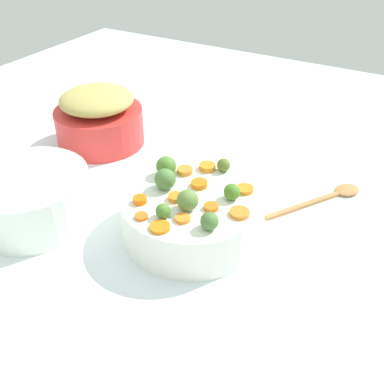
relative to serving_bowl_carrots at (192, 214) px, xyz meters
name	(u,v)px	position (x,y,z in m)	size (l,w,h in m)	color
tabletop	(194,248)	(-0.02, 0.03, -0.06)	(2.40, 2.40, 0.02)	silver
serving_bowl_carrots	(192,214)	(0.00, 0.00, 0.00)	(0.29, 0.29, 0.09)	white
metal_pot	(100,126)	(0.42, -0.21, 0.00)	(0.24, 0.24, 0.10)	red
stuffing_mound	(97,100)	(0.42, -0.21, 0.08)	(0.20, 0.20, 0.06)	tan
carrot_slice_0	(180,218)	(-0.02, 0.07, 0.05)	(0.03, 0.03, 0.01)	orange
carrot_slice_1	(141,216)	(0.05, 0.11, 0.05)	(0.03, 0.03, 0.01)	orange
carrot_slice_2	(240,213)	(-0.11, 0.01, 0.05)	(0.04, 0.04, 0.01)	orange
carrot_slice_3	(176,197)	(0.02, 0.03, 0.05)	(0.03, 0.03, 0.01)	orange
carrot_slice_4	(245,189)	(-0.08, -0.07, 0.05)	(0.04, 0.04, 0.01)	orange
carrot_slice_5	(211,207)	(-0.05, 0.02, 0.05)	(0.03, 0.03, 0.01)	orange
carrot_slice_6	(207,167)	(0.02, -0.10, 0.05)	(0.04, 0.04, 0.01)	orange
carrot_slice_7	(199,184)	(0.00, -0.04, 0.05)	(0.03, 0.03, 0.01)	orange
carrot_slice_8	(185,171)	(0.06, -0.07, 0.05)	(0.03, 0.03, 0.01)	orange
carrot_slice_9	(160,227)	(0.00, 0.12, 0.05)	(0.04, 0.04, 0.01)	orange
carrot_slice_10	(140,200)	(0.08, 0.07, 0.05)	(0.03, 0.03, 0.01)	orange
brussels_sprout_0	(209,221)	(-0.08, 0.07, 0.06)	(0.03, 0.03, 0.03)	#477035
brussels_sprout_1	(232,192)	(-0.07, -0.03, 0.06)	(0.03, 0.03, 0.03)	#477D23
brussels_sprout_2	(188,200)	(-0.01, 0.04, 0.07)	(0.04, 0.04, 0.04)	#5D813B
brussels_sprout_3	(166,166)	(0.09, -0.04, 0.07)	(0.04, 0.04, 0.04)	#4D7A2D
brussels_sprout_4	(224,165)	(-0.01, -0.12, 0.06)	(0.03, 0.03, 0.03)	#576E26
brussels_sprout_5	(165,179)	(0.06, 0.00, 0.07)	(0.04, 0.04, 0.04)	#4B793A
brussels_sprout_6	(163,211)	(0.01, 0.08, 0.06)	(0.03, 0.03, 0.03)	#4C7D2C
wooden_spoon	(332,195)	(-0.22, -0.27, -0.04)	(0.17, 0.24, 0.01)	#B87B45
casserole_dish	(31,198)	(0.32, 0.13, 0.01)	(0.25, 0.25, 0.11)	white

